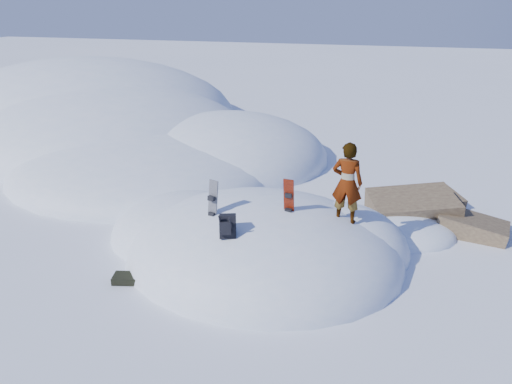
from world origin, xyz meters
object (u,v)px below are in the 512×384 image
(snowboard_red, at_px, (289,204))
(snowboard_dark, at_px, (212,208))
(person, at_px, (347,183))
(backpack, at_px, (227,226))

(snowboard_red, height_order, snowboard_dark, snowboard_red)
(snowboard_dark, bearing_deg, person, 37.98)
(snowboard_dark, height_order, backpack, snowboard_dark)
(snowboard_red, height_order, person, person)
(snowboard_red, distance_m, backpack, 1.68)
(snowboard_dark, bearing_deg, snowboard_red, 37.61)
(backpack, relative_size, person, 0.31)
(backpack, bearing_deg, snowboard_red, 31.93)
(backpack, distance_m, person, 2.96)
(snowboard_dark, relative_size, person, 0.70)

